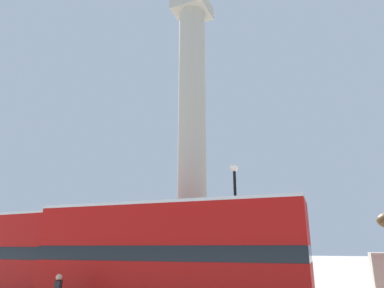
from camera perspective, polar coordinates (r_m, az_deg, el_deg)
The scene contains 4 objects.
monument_column at distance 20.17m, azimuth 0.00°, elevation -5.68°, with size 4.82×4.82×19.73m.
bus_a at distance 20.27m, azimuth -28.26°, elevation -15.73°, with size 10.73×3.16×4.21m.
bus_b at distance 14.10m, azimuth -4.10°, elevation -17.71°, with size 10.80×3.26×4.33m.
street_lamp at distance 16.53m, azimuth 7.39°, elevation -13.31°, with size 0.41×0.41×6.57m.
Camera 1 is at (8.12, -18.05, 2.63)m, focal length 32.00 mm.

